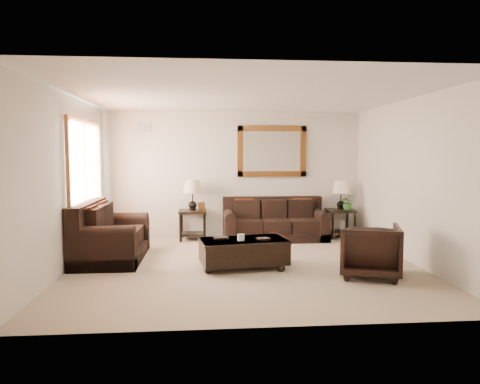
{
  "coord_description": "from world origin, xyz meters",
  "views": [
    {
      "loc": [
        -0.63,
        -6.73,
        1.78
      ],
      "look_at": [
        -0.03,
        0.6,
        1.13
      ],
      "focal_mm": 32.0,
      "sensor_mm": 36.0,
      "label": 1
    }
  ],
  "objects": [
    {
      "name": "loveseat",
      "position": [
        -2.28,
        0.58,
        0.36
      ],
      "size": [
        1.04,
        1.75,
        0.98
      ],
      "rotation": [
        0.0,
        0.0,
        1.57
      ],
      "color": "black",
      "rests_on": "room"
    },
    {
      "name": "end_table_right",
      "position": [
        2.28,
        2.18,
        0.79
      ],
      "size": [
        0.55,
        0.55,
        1.22
      ],
      "color": "black",
      "rests_on": "room"
    },
    {
      "name": "coffee_table",
      "position": [
        -0.04,
        -0.16,
        0.28
      ],
      "size": [
        1.44,
        0.93,
        0.57
      ],
      "rotation": [
        0.0,
        0.0,
        0.16
      ],
      "color": "black",
      "rests_on": "room"
    },
    {
      "name": "mirror",
      "position": [
        0.82,
        2.47,
        1.85
      ],
      "size": [
        1.5,
        0.06,
        1.1
      ],
      "color": "#4F270F",
      "rests_on": "room"
    },
    {
      "name": "potted_plant",
      "position": [
        2.4,
        2.08,
        0.73
      ],
      "size": [
        0.31,
        0.34,
        0.26
      ],
      "primitive_type": "imported",
      "rotation": [
        0.0,
        0.0,
        -0.03
      ],
      "color": "#22571D",
      "rests_on": "end_table_right"
    },
    {
      "name": "armchair",
      "position": [
        1.76,
        -0.76,
        0.43
      ],
      "size": [
        1.03,
        1.0,
        0.85
      ],
      "primitive_type": "imported",
      "rotation": [
        0.0,
        0.0,
        2.82
      ],
      "color": "black",
      "rests_on": "floor"
    },
    {
      "name": "sofa",
      "position": [
        0.82,
        2.08,
        0.32
      ],
      "size": [
        2.14,
        0.92,
        0.87
      ],
      "color": "black",
      "rests_on": "room"
    },
    {
      "name": "air_vent",
      "position": [
        -1.9,
        2.48,
        2.35
      ],
      "size": [
        0.25,
        0.02,
        0.18
      ],
      "primitive_type": "cube",
      "color": "#999999",
      "rests_on": "room"
    },
    {
      "name": "window",
      "position": [
        -2.7,
        0.9,
        1.55
      ],
      "size": [
        0.07,
        1.96,
        1.66
      ],
      "color": "white",
      "rests_on": "room"
    },
    {
      "name": "end_table_left",
      "position": [
        -0.89,
        2.17,
        0.82
      ],
      "size": [
        0.57,
        0.57,
        1.26
      ],
      "color": "black",
      "rests_on": "room"
    },
    {
      "name": "room",
      "position": [
        0.0,
        0.0,
        1.35
      ],
      "size": [
        5.51,
        5.01,
        2.71
      ],
      "color": "gray",
      "rests_on": "ground"
    }
  ]
}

